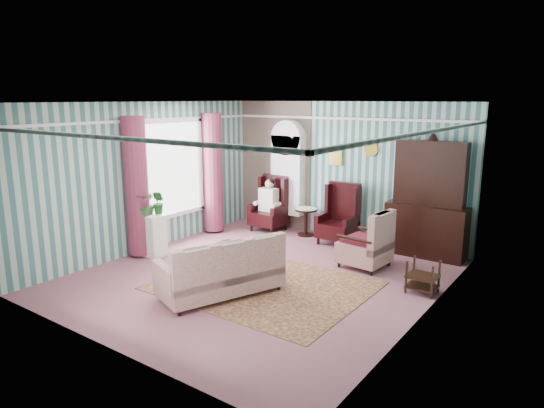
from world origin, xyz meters
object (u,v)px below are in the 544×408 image
Objects in this scene: wingback_right at (337,214)px; round_side_table at (306,222)px; bookcase at (288,181)px; coffee_table at (235,258)px; floral_armchair at (365,239)px; seated_woman at (269,205)px; sofa at (220,266)px; dresser_hutch at (428,195)px; wingback_left at (269,204)px; nest_table at (423,276)px; plant_stand at (151,235)px.

wingback_right is 2.08× the size of round_side_table.
bookcase reaches higher than coffee_table.
seated_woman is at bearing 76.37° from floral_armchair.
sofa is (-0.18, -3.42, -0.16)m from wingback_right.
dresser_hutch is 4.23m from sofa.
wingback_right is at bearing -171.23° from dresser_hutch.
round_side_table is at bearing 9.46° from seated_woman.
wingback_right is at bearing 18.13° from sofa.
wingback_left is 2.31× the size of nest_table.
nest_table is (3.17, -1.70, -0.03)m from round_side_table.
nest_table is at bearing -109.73° from floral_armchair.
plant_stand reaches higher than round_side_table.
bookcase is at bearing 159.73° from round_side_table.
round_side_table is 3.64m from sofa.
floral_armchair is at bearing -18.92° from wingback_left.
sofa reaches higher than coffee_table.
wingback_right is at bearing -14.57° from bookcase.
seated_woman is at bearing 73.78° from plant_stand.
coffee_table is (1.80, 0.35, -0.20)m from plant_stand.
plant_stand is (-1.05, -3.14, -0.72)m from bookcase.
wingback_right reaches higher than floral_armchair.
bookcase is at bearing 57.34° from wingback_left.
plant_stand is at bearing -144.92° from dresser_hutch.
round_side_table is 1.11× the size of nest_table.
nest_table is 3.13m from sofa.
dresser_hutch is at bearing -6.43° from sofa.
round_side_table is at bearing 169.99° from wingback_right.
plant_stand is 0.88× the size of coffee_table.
dresser_hutch is at bearing 4.41° from seated_woman.
seated_woman is 1.97× the size of round_side_table.
plant_stand is at bearing -106.22° from wingback_left.
wingback_left is at bearing 0.00° from seated_woman.
bookcase reaches higher than seated_woman.
coffee_table is at bearing -87.69° from round_side_table.
wingback_left is 2.08× the size of round_side_table.
seated_woman is 1.47× the size of plant_stand.
seated_woman is (-3.50, -0.27, -0.59)m from dresser_hutch.
floral_armchair reaches higher than round_side_table.
wingback_left is 3.77m from sofa.
seated_woman is (0.00, 0.00, -0.04)m from wingback_left.
dresser_hutch reaches higher than seated_woman.
wingback_right reaches higher than nest_table.
dresser_hutch is 1.89× the size of wingback_right.
floral_armchair is (2.82, -0.97, -0.11)m from wingback_left.
wingback_right is 1.45m from floral_armchair.
seated_woman is at bearing 0.00° from wingback_left.
sofa is (1.57, -3.42, -0.16)m from wingback_left.
round_side_table is (0.65, -0.24, -0.82)m from bookcase.
nest_table is (0.57, -1.82, -0.91)m from dresser_hutch.
coffee_table is (-0.75, -2.40, -0.43)m from wingback_right.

